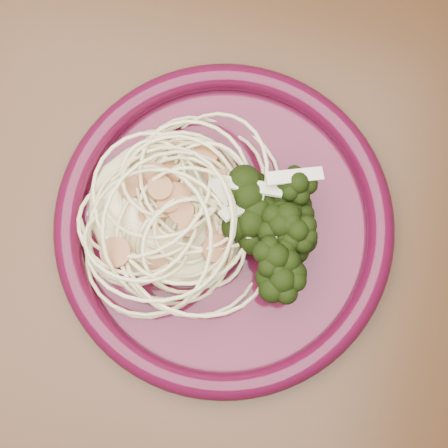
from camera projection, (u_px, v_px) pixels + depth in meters
dining_table at (289, 199)px, 0.66m from camera, size 1.20×0.80×0.75m
dinner_plate at (224, 226)px, 0.54m from camera, size 0.31×0.31×0.02m
spaghetti_pile at (171, 208)px, 0.53m from camera, size 0.16×0.14×0.03m
scallop_cluster at (167, 200)px, 0.49m from camera, size 0.13×0.13×0.04m
broccoli_pile at (290, 240)px, 0.51m from camera, size 0.10×0.16×0.05m
onion_garnish at (295, 234)px, 0.48m from camera, size 0.07×0.10×0.06m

